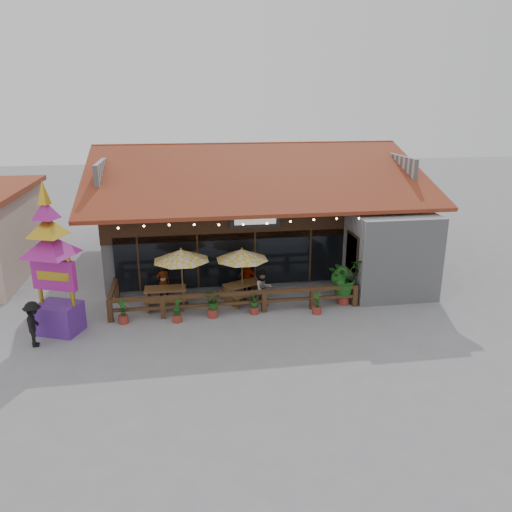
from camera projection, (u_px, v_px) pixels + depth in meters
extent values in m
plane|color=gray|center=(274.00, 306.00, 20.66)|extent=(100.00, 100.00, 0.00)
cube|color=#A8A8AD|center=(249.00, 220.00, 26.66)|extent=(14.00, 10.00, 4.00)
cube|color=#3A2212|center=(232.00, 221.00, 21.28)|extent=(11.00, 0.16, 1.60)
cube|color=black|center=(232.00, 259.00, 21.78)|extent=(10.00, 0.12, 2.40)
cube|color=#F5C96E|center=(232.00, 258.00, 21.96)|extent=(9.80, 0.05, 2.20)
cube|color=#A8A8AD|center=(391.00, 254.00, 21.53)|extent=(3.50, 2.70, 3.60)
cube|color=#B41C1D|center=(352.00, 253.00, 21.05)|extent=(0.06, 1.20, 1.50)
cube|color=#3A2212|center=(352.00, 253.00, 21.05)|extent=(0.04, 1.34, 1.64)
cube|color=maroon|center=(260.00, 175.00, 22.49)|extent=(15.50, 7.05, 2.37)
cube|color=maroon|center=(240.00, 158.00, 29.08)|extent=(15.50, 7.05, 2.37)
cube|color=maroon|center=(249.00, 144.00, 25.45)|extent=(15.50, 0.30, 0.12)
cube|color=#A8A8AD|center=(110.00, 173.00, 24.79)|extent=(0.20, 9.00, 1.80)
cube|color=#A8A8AD|center=(377.00, 167.00, 26.90)|extent=(0.20, 9.00, 1.80)
cube|color=black|center=(255.00, 221.00, 21.32)|extent=(2.20, 0.10, 0.55)
cube|color=silver|center=(255.00, 222.00, 21.27)|extent=(1.80, 0.02, 0.25)
cube|color=#3A2212|center=(139.00, 264.00, 21.13)|extent=(0.08, 0.08, 2.40)
cube|color=#3A2212|center=(198.00, 261.00, 21.51)|extent=(0.08, 0.08, 2.40)
cube|color=#3A2212|center=(255.00, 259.00, 21.89)|extent=(0.08, 0.08, 2.40)
cube|color=#3A2212|center=(310.00, 256.00, 22.27)|extent=(0.08, 0.08, 2.40)
sphere|color=#FFC88C|center=(118.00, 228.00, 18.77)|extent=(0.09, 0.09, 0.09)
sphere|color=#FFC88C|center=(144.00, 226.00, 18.90)|extent=(0.09, 0.09, 0.09)
sphere|color=#FFC88C|center=(169.00, 225.00, 19.04)|extent=(0.09, 0.09, 0.09)
sphere|color=#FFC88C|center=(194.00, 225.00, 19.19)|extent=(0.09, 0.09, 0.09)
sphere|color=#FFC88C|center=(219.00, 225.00, 19.35)|extent=(0.09, 0.09, 0.09)
sphere|color=#FFC88C|center=(243.00, 225.00, 19.50)|extent=(0.09, 0.09, 0.09)
sphere|color=#FFC88C|center=(267.00, 223.00, 19.64)|extent=(0.09, 0.09, 0.09)
sphere|color=#FFC88C|center=(290.00, 222.00, 19.77)|extent=(0.09, 0.09, 0.09)
sphere|color=#FFC88C|center=(314.00, 220.00, 19.90)|extent=(0.09, 0.09, 0.09)
sphere|color=#FFC88C|center=(337.00, 219.00, 20.04)|extent=(0.09, 0.09, 0.09)
sphere|color=#FFC88C|center=(359.00, 218.00, 20.20)|extent=(0.09, 0.09, 0.09)
cube|color=#4B2E1B|center=(110.00, 311.00, 19.07)|extent=(0.20, 0.20, 0.90)
cube|color=#4B2E1B|center=(163.00, 308.00, 19.38)|extent=(0.20, 0.20, 0.90)
cube|color=#4B2E1B|center=(214.00, 304.00, 19.68)|extent=(0.20, 0.20, 0.90)
cube|color=#4B2E1B|center=(264.00, 301.00, 19.98)|extent=(0.20, 0.20, 0.90)
cube|color=#4B2E1B|center=(312.00, 298.00, 20.28)|extent=(0.20, 0.20, 0.90)
cube|color=#4B2E1B|center=(355.00, 296.00, 20.56)|extent=(0.20, 0.20, 0.90)
cube|color=#4B2E1B|center=(237.00, 294.00, 19.69)|extent=(9.80, 0.16, 0.14)
cube|color=#4B2E1B|center=(237.00, 303.00, 19.81)|extent=(9.80, 0.12, 0.12)
cube|color=#4B2E1B|center=(113.00, 289.00, 20.13)|extent=(0.16, 2.50, 0.14)
cube|color=#4B2E1B|center=(117.00, 288.00, 21.33)|extent=(0.20, 0.20, 0.90)
cylinder|color=brown|center=(182.00, 279.00, 20.42)|extent=(0.06, 0.06, 2.34)
cone|color=yellow|center=(181.00, 255.00, 20.11)|extent=(3.06, 3.06, 0.46)
sphere|color=brown|center=(181.00, 249.00, 20.04)|extent=(0.10, 0.10, 0.10)
cylinder|color=black|center=(183.00, 304.00, 20.76)|extent=(0.45, 0.45, 0.06)
cylinder|color=brown|center=(242.00, 276.00, 20.83)|extent=(0.06, 0.06, 2.22)
cone|color=yellow|center=(242.00, 254.00, 20.54)|extent=(2.89, 2.89, 0.44)
sphere|color=brown|center=(242.00, 249.00, 20.47)|extent=(0.10, 0.10, 0.10)
cylinder|color=black|center=(242.00, 300.00, 21.16)|extent=(0.43, 0.43, 0.06)
cube|color=brown|center=(165.00, 289.00, 20.41)|extent=(1.69, 0.82, 0.06)
cube|color=brown|center=(148.00, 298.00, 20.43)|extent=(0.10, 0.73, 0.77)
cube|color=brown|center=(184.00, 297.00, 20.63)|extent=(0.10, 0.73, 0.77)
cube|color=brown|center=(165.00, 301.00, 19.96)|extent=(1.68, 0.33, 0.05)
cube|color=brown|center=(166.00, 291.00, 21.05)|extent=(1.68, 0.33, 0.05)
cube|color=brown|center=(243.00, 284.00, 21.02)|extent=(1.80, 1.38, 0.06)
cube|color=brown|center=(229.00, 296.00, 20.75)|extent=(0.37, 0.68, 0.76)
cube|color=brown|center=(257.00, 289.00, 21.51)|extent=(0.37, 0.68, 0.76)
cube|color=brown|center=(251.00, 295.00, 20.67)|extent=(1.60, 0.94, 0.05)
cube|color=brown|center=(236.00, 287.00, 21.56)|extent=(1.60, 0.94, 0.05)
cube|color=#542589|center=(59.00, 318.00, 18.20)|extent=(1.80, 1.60, 1.11)
cube|color=#A21E87|center=(54.00, 275.00, 17.70)|extent=(1.63, 0.86, 1.11)
cube|color=gold|center=(53.00, 276.00, 17.58)|extent=(1.21, 0.53, 0.32)
cylinder|color=gold|center=(35.00, 281.00, 17.66)|extent=(0.15, 0.15, 1.85)
cylinder|color=gold|center=(73.00, 279.00, 17.86)|extent=(0.15, 0.15, 1.85)
pyramid|color=#A21E87|center=(49.00, 235.00, 17.26)|extent=(2.91, 2.91, 0.74)
pyramid|color=gold|center=(46.00, 218.00, 17.08)|extent=(2.06, 2.06, 0.65)
pyramid|color=#A21E87|center=(44.00, 200.00, 16.90)|extent=(1.33, 1.33, 0.65)
pyramid|color=gold|center=(42.00, 180.00, 16.69)|extent=(0.61, 0.61, 0.83)
cylinder|color=maroon|center=(343.00, 299.00, 20.88)|extent=(0.54, 0.54, 0.39)
imported|color=#195418|center=(344.00, 276.00, 20.58)|extent=(1.84, 1.75, 1.61)
sphere|color=#195418|center=(348.00, 284.00, 20.61)|extent=(0.54, 0.54, 0.54)
sphere|color=#195418|center=(341.00, 278.00, 20.72)|extent=(0.46, 0.46, 0.46)
imported|color=#3A2212|center=(163.00, 282.00, 21.15)|extent=(0.64, 0.49, 1.57)
imported|color=#3A2212|center=(263.00, 289.00, 20.39)|extent=(0.91, 0.80, 1.57)
imported|color=#3A2212|center=(248.00, 278.00, 21.65)|extent=(0.95, 0.75, 1.51)
imported|color=black|center=(34.00, 324.00, 17.10)|extent=(0.75, 1.13, 1.63)
cylinder|color=maroon|center=(123.00, 319.00, 19.04)|extent=(0.38, 0.38, 0.31)
imported|color=#195418|center=(122.00, 308.00, 18.90)|extent=(0.39, 0.33, 0.63)
cylinder|color=maroon|center=(177.00, 318.00, 19.15)|extent=(0.37, 0.37, 0.30)
imported|color=#195418|center=(177.00, 307.00, 19.01)|extent=(0.28, 0.35, 0.61)
cylinder|color=maroon|center=(213.00, 313.00, 19.57)|extent=(0.42, 0.42, 0.34)
imported|color=#195418|center=(212.00, 301.00, 19.41)|extent=(0.69, 0.62, 0.70)
cylinder|color=maroon|center=(254.00, 310.00, 19.87)|extent=(0.35, 0.35, 0.28)
imported|color=#195418|center=(254.00, 301.00, 19.74)|extent=(0.42, 0.42, 0.58)
cylinder|color=maroon|center=(317.00, 310.00, 19.88)|extent=(0.37, 0.37, 0.29)
imported|color=#195418|center=(317.00, 300.00, 19.74)|extent=(0.38, 0.37, 0.60)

